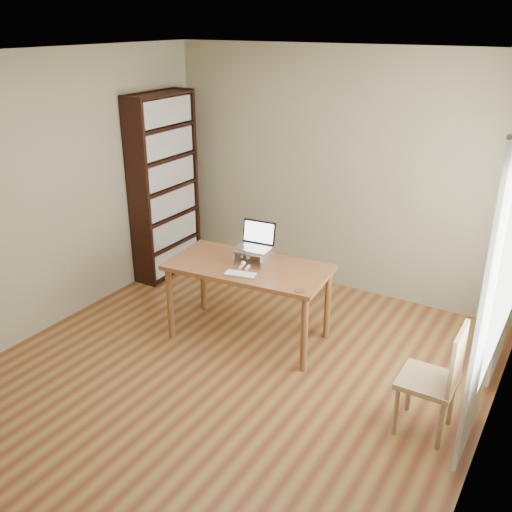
{
  "coord_description": "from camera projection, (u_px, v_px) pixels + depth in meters",
  "views": [
    {
      "loc": [
        2.32,
        -3.29,
        2.84
      ],
      "look_at": [
        -0.11,
        0.72,
        0.87
      ],
      "focal_mm": 40.0,
      "sensor_mm": 36.0,
      "label": 1
    }
  ],
  "objects": [
    {
      "name": "room",
      "position": [
        223.0,
        238.0,
        4.3
      ],
      "size": [
        4.04,
        4.54,
        2.64
      ],
      "color": "#5E2C18",
      "rests_on": "ground"
    },
    {
      "name": "chair",
      "position": [
        438.0,
        377.0,
        4.04
      ],
      "size": [
        0.4,
        0.4,
        0.89
      ],
      "rotation": [
        0.0,
        0.0,
        0.01
      ],
      "color": "tan",
      "rests_on": "ground"
    },
    {
      "name": "bookshelf",
      "position": [
        165.0,
        187.0,
        6.49
      ],
      "size": [
        0.3,
        0.9,
        2.1
      ],
      "color": "black",
      "rests_on": "ground"
    },
    {
      "name": "laptop_stand",
      "position": [
        253.0,
        254.0,
        5.22
      ],
      "size": [
        0.32,
        0.25,
        0.13
      ],
      "rotation": [
        0.0,
        0.0,
        0.1
      ],
      "color": "silver",
      "rests_on": "desk"
    },
    {
      "name": "keyboard",
      "position": [
        241.0,
        274.0,
        4.99
      ],
      "size": [
        0.31,
        0.19,
        0.02
      ],
      "rotation": [
        0.0,
        0.0,
        0.23
      ],
      "color": "silver",
      "rests_on": "desk"
    },
    {
      "name": "coaster",
      "position": [
        300.0,
        291.0,
        4.7
      ],
      "size": [
        0.09,
        0.09,
        0.01
      ],
      "primitive_type": "cylinder",
      "color": "brown",
      "rests_on": "desk"
    },
    {
      "name": "cat",
      "position": [
        252.0,
        255.0,
        5.27
      ],
      "size": [
        0.23,
        0.47,
        0.14
      ],
      "rotation": [
        0.0,
        0.0,
        0.25
      ],
      "color": "#433D34",
      "rests_on": "desk"
    },
    {
      "name": "laptop",
      "position": [
        256.0,
        241.0,
        5.23
      ],
      "size": [
        0.34,
        0.3,
        0.23
      ],
      "rotation": [
        0.0,
        0.0,
        0.1
      ],
      "color": "silver",
      "rests_on": "laptop_stand"
    },
    {
      "name": "curtains",
      "position": [
        505.0,
        270.0,
        4.06
      ],
      "size": [
        0.03,
        1.9,
        2.25
      ],
      "color": "white",
      "rests_on": "ground"
    },
    {
      "name": "desk",
      "position": [
        248.0,
        274.0,
        5.23
      ],
      "size": [
        1.53,
        0.88,
        0.75
      ],
      "rotation": [
        0.0,
        0.0,
        0.1
      ],
      "color": "brown",
      "rests_on": "ground"
    }
  ]
}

